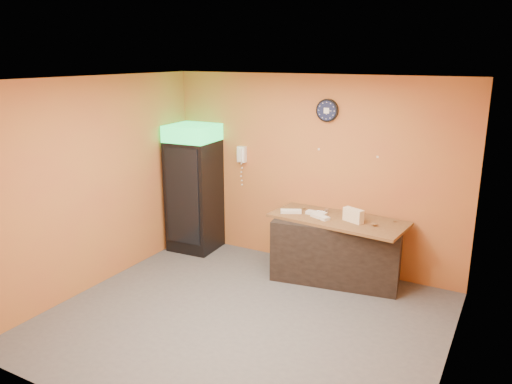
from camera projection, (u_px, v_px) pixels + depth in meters
The scene contains 15 objects.
floor at pixel (244, 320), 5.95m from camera, with size 4.50×4.50×0.00m, color #47474C.
back_wall at pixel (312, 172), 7.26m from camera, with size 4.50×0.02×2.80m, color #B07131.
left_wall at pixel (96, 184), 6.62m from camera, with size 0.02×4.00×2.80m, color #B07131.
right_wall at pixel (456, 243), 4.53m from camera, with size 0.02×4.00×2.80m, color #B07131.
ceiling at pixel (242, 80), 5.20m from camera, with size 4.50×4.00×0.02m, color white.
beverage_cooler at pixel (193, 190), 7.90m from camera, with size 0.75×0.76×2.02m.
prep_counter at pixel (337, 250), 6.94m from camera, with size 1.72×0.76×0.86m, color black.
wall_clock at pixel (327, 110), 6.90m from camera, with size 0.32×0.06×0.32m.
wall_phone at pixel (242, 154), 7.71m from camera, with size 0.13×0.11×0.25m.
butcher_paper at pixel (338, 219), 6.82m from camera, with size 1.83×0.81×0.04m, color brown.
sub_roll_stack at pixel (353, 215), 6.63m from camera, with size 0.30×0.20×0.18m.
wrapped_sandwich_left at pixel (291, 211), 7.03m from camera, with size 0.29×0.12×0.04m, color silver.
wrapped_sandwich_mid at pixel (320, 217), 6.80m from camera, with size 0.28×0.11×0.04m, color silver.
wrapped_sandwich_right at pixel (316, 213), 6.95m from camera, with size 0.29×0.11×0.04m, color silver.
kitchen_tool at pixel (327, 211), 7.03m from camera, with size 0.06×0.06×0.06m, color silver.
Camera 1 is at (2.69, -4.60, 3.05)m, focal length 35.00 mm.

